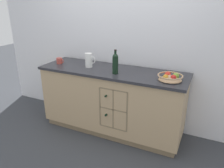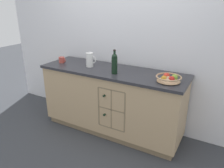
{
  "view_description": "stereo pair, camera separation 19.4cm",
  "coord_description": "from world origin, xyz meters",
  "px_view_note": "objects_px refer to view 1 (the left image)",
  "views": [
    {
      "loc": [
        1.21,
        -2.57,
        1.83
      ],
      "look_at": [
        0.0,
        0.0,
        0.73
      ],
      "focal_mm": 35.0,
      "sensor_mm": 36.0,
      "label": 1
    },
    {
      "loc": [
        1.39,
        -2.48,
        1.83
      ],
      "look_at": [
        0.0,
        0.0,
        0.73
      ],
      "focal_mm": 35.0,
      "sensor_mm": 36.0,
      "label": 2
    }
  ],
  "objects_px": {
    "standing_wine_bottle": "(115,63)",
    "ceramic_mug": "(59,61)",
    "fruit_bowl": "(170,77)",
    "white_pitcher": "(89,60)"
  },
  "relations": [
    {
      "from": "ceramic_mug",
      "to": "standing_wine_bottle",
      "type": "distance_m",
      "value": 0.96
    },
    {
      "from": "ceramic_mug",
      "to": "standing_wine_bottle",
      "type": "relative_size",
      "value": 0.39
    },
    {
      "from": "ceramic_mug",
      "to": "standing_wine_bottle",
      "type": "xyz_separation_m",
      "value": [
        0.95,
        -0.08,
        0.1
      ]
    },
    {
      "from": "fruit_bowl",
      "to": "white_pitcher",
      "type": "height_order",
      "value": "white_pitcher"
    },
    {
      "from": "white_pitcher",
      "to": "ceramic_mug",
      "type": "distance_m",
      "value": 0.5
    },
    {
      "from": "standing_wine_bottle",
      "to": "fruit_bowl",
      "type": "bearing_deg",
      "value": 3.64
    },
    {
      "from": "fruit_bowl",
      "to": "standing_wine_bottle",
      "type": "height_order",
      "value": "standing_wine_bottle"
    },
    {
      "from": "standing_wine_bottle",
      "to": "ceramic_mug",
      "type": "bearing_deg",
      "value": 175.47
    },
    {
      "from": "white_pitcher",
      "to": "ceramic_mug",
      "type": "xyz_separation_m",
      "value": [
        -0.5,
        -0.03,
        -0.06
      ]
    },
    {
      "from": "fruit_bowl",
      "to": "ceramic_mug",
      "type": "distance_m",
      "value": 1.65
    }
  ]
}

